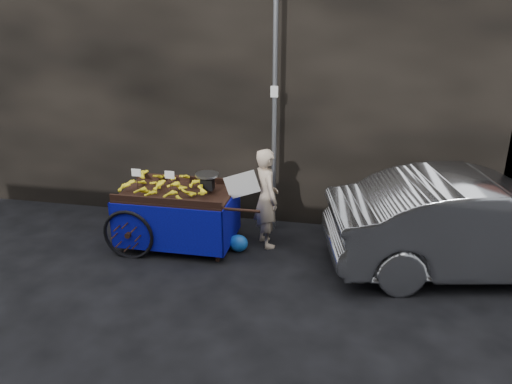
% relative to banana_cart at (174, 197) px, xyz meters
% --- Properties ---
extents(ground, '(80.00, 80.00, 0.00)m').
position_rel_banana_cart_xyz_m(ground, '(1.16, -0.37, -0.82)').
color(ground, black).
rests_on(ground, ground).
extents(building_wall, '(13.50, 2.00, 5.00)m').
position_rel_banana_cart_xyz_m(building_wall, '(1.55, 2.23, 1.68)').
color(building_wall, black).
rests_on(building_wall, ground).
extents(street_pole, '(0.12, 0.10, 4.00)m').
position_rel_banana_cart_xyz_m(street_pole, '(1.46, 0.93, 1.19)').
color(street_pole, slate).
rests_on(street_pole, ground).
extents(banana_cart, '(2.44, 1.24, 1.33)m').
position_rel_banana_cart_xyz_m(banana_cart, '(0.00, 0.00, 0.00)').
color(banana_cart, black).
rests_on(banana_cart, ground).
extents(vendor, '(0.96, 0.71, 1.62)m').
position_rel_banana_cart_xyz_m(vendor, '(1.45, 0.28, -0.01)').
color(vendor, '#C5AD93').
rests_on(vendor, ground).
extents(plastic_bag, '(0.31, 0.25, 0.28)m').
position_rel_banana_cart_xyz_m(plastic_bag, '(1.06, -0.06, -0.68)').
color(plastic_bag, blue).
rests_on(plastic_bag, ground).
extents(parked_car, '(4.65, 2.43, 1.46)m').
position_rel_banana_cart_xyz_m(parked_car, '(4.66, 0.06, -0.09)').
color(parked_car, '#AEB0B6').
rests_on(parked_car, ground).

